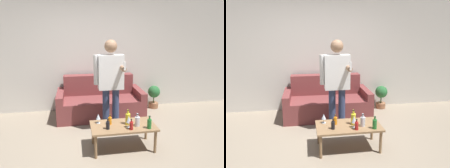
% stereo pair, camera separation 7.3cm
% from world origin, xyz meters
% --- Properties ---
extents(ground_plane, '(16.00, 16.00, 0.00)m').
position_xyz_m(ground_plane, '(0.00, 0.00, 0.00)').
color(ground_plane, gray).
extents(wall_back, '(8.00, 0.06, 2.70)m').
position_xyz_m(wall_back, '(0.00, 2.13, 1.35)').
color(wall_back, silver).
rests_on(wall_back, ground_plane).
extents(couch, '(1.84, 0.90, 0.87)m').
position_xyz_m(couch, '(0.14, 1.65, 0.31)').
color(couch, brown).
rests_on(couch, ground_plane).
extents(coffee_table, '(1.02, 0.54, 0.40)m').
position_xyz_m(coffee_table, '(0.32, 0.16, 0.35)').
color(coffee_table, '#8E6B47').
rests_on(coffee_table, ground_plane).
extents(bottle_orange, '(0.07, 0.07, 0.20)m').
position_xyz_m(bottle_orange, '(0.69, -0.02, 0.48)').
color(bottle_orange, '#23752D').
rests_on(bottle_orange, coffee_table).
extents(bottle_green, '(0.06, 0.06, 0.16)m').
position_xyz_m(bottle_green, '(0.12, 0.23, 0.46)').
color(bottle_green, orange).
rests_on(bottle_green, coffee_table).
extents(bottle_dark, '(0.08, 0.08, 0.21)m').
position_xyz_m(bottle_dark, '(0.53, 0.09, 0.48)').
color(bottle_dark, silver).
rests_on(bottle_dark, coffee_table).
extents(bottle_yellow, '(0.08, 0.08, 0.25)m').
position_xyz_m(bottle_yellow, '(0.40, 0.18, 0.49)').
color(bottle_yellow, yellow).
rests_on(bottle_yellow, coffee_table).
extents(bottle_red, '(0.06, 0.06, 0.16)m').
position_xyz_m(bottle_red, '(0.06, 0.06, 0.46)').
color(bottle_red, black).
rests_on(bottle_red, coffee_table).
extents(bottle_clear, '(0.06, 0.06, 0.17)m').
position_xyz_m(bottle_clear, '(0.41, -0.01, 0.47)').
color(bottle_clear, '#B21E1E').
rests_on(bottle_clear, coffee_table).
extents(wine_glass_near, '(0.07, 0.07, 0.15)m').
position_xyz_m(wine_glass_near, '(-0.05, 0.31, 0.50)').
color(wine_glass_near, silver).
rests_on(wine_glass_near, coffee_table).
extents(wine_glass_far, '(0.07, 0.07, 0.19)m').
position_xyz_m(wine_glass_far, '(0.39, 0.06, 0.53)').
color(wine_glass_far, silver).
rests_on(wine_glass_far, coffee_table).
extents(person_standing_front, '(0.53, 0.44, 1.69)m').
position_xyz_m(person_standing_front, '(0.23, 0.80, 0.99)').
color(person_standing_front, navy).
rests_on(person_standing_front, ground_plane).
extents(potted_plant, '(0.29, 0.29, 0.55)m').
position_xyz_m(potted_plant, '(1.48, 1.88, 0.33)').
color(potted_plant, '#936042').
rests_on(potted_plant, ground_plane).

